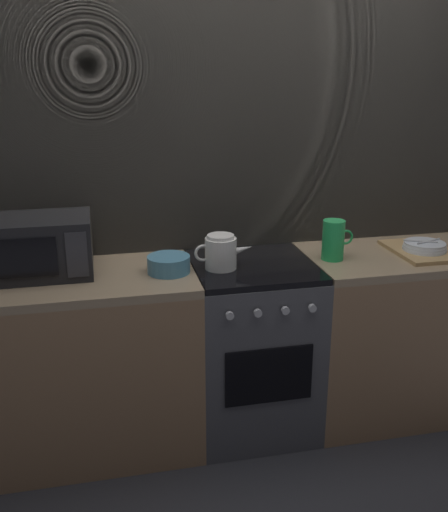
# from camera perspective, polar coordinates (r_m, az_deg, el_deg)

# --- Properties ---
(ground_plane) EXTENTS (8.00, 8.00, 0.00)m
(ground_plane) POSITION_cam_1_polar(r_m,az_deg,el_deg) (3.27, 2.63, -15.86)
(ground_plane) COLOR #2D2D33
(back_wall) EXTENTS (3.60, 0.05, 2.40)m
(back_wall) POSITION_cam_1_polar(r_m,az_deg,el_deg) (3.08, 1.39, 6.44)
(back_wall) COLOR #A39989
(back_wall) RESTS_ON ground_plane
(counter_left) EXTENTS (1.20, 0.60, 0.90)m
(counter_left) POSITION_cam_1_polar(r_m,az_deg,el_deg) (2.95, -14.64, -10.25)
(counter_left) COLOR #997251
(counter_left) RESTS_ON ground_plane
(stove_unit) EXTENTS (0.60, 0.63, 0.90)m
(stove_unit) POSITION_cam_1_polar(r_m,az_deg,el_deg) (3.04, 2.76, -8.83)
(stove_unit) COLOR #4C4C51
(stove_unit) RESTS_ON ground_plane
(counter_right) EXTENTS (1.20, 0.60, 0.90)m
(counter_right) POSITION_cam_1_polar(r_m,az_deg,el_deg) (3.37, 17.82, -6.90)
(counter_right) COLOR #997251
(counter_right) RESTS_ON ground_plane
(microwave) EXTENTS (0.46, 0.35, 0.27)m
(microwave) POSITION_cam_1_polar(r_m,az_deg,el_deg) (2.81, -17.47, 0.94)
(microwave) COLOR black
(microwave) RESTS_ON counter_left
(kettle) EXTENTS (0.28, 0.15, 0.17)m
(kettle) POSITION_cam_1_polar(r_m,az_deg,el_deg) (2.77, -0.30, 0.38)
(kettle) COLOR white
(kettle) RESTS_ON stove_unit
(mixing_bowl) EXTENTS (0.20, 0.20, 0.08)m
(mixing_bowl) POSITION_cam_1_polar(r_m,az_deg,el_deg) (2.74, -5.42, -0.81)
(mixing_bowl) COLOR teal
(mixing_bowl) RESTS_ON counter_left
(pitcher) EXTENTS (0.16, 0.11, 0.20)m
(pitcher) POSITION_cam_1_polar(r_m,az_deg,el_deg) (2.94, 10.64, 1.55)
(pitcher) COLOR green
(pitcher) RESTS_ON counter_right
(dish_pile) EXTENTS (0.30, 0.40, 0.07)m
(dish_pile) POSITION_cam_1_polar(r_m,az_deg,el_deg) (3.18, 18.85, 0.68)
(dish_pile) COLOR tan
(dish_pile) RESTS_ON counter_right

